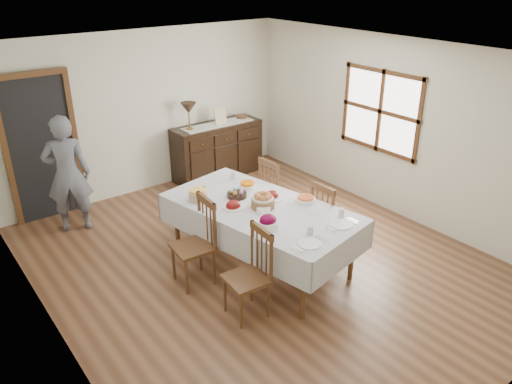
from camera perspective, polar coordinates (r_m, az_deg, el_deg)
ground at (r=6.49m, az=0.54°, el=-7.93°), size 6.00×6.00×0.00m
room_shell at (r=6.01m, az=-2.98°, el=6.66°), size 5.02×6.02×2.65m
dining_table at (r=6.06m, az=0.52°, el=-2.48°), size 1.66×2.60×0.83m
chair_left_near at (r=5.36m, az=-0.62°, el=-9.21°), size 0.46×0.46×1.02m
chair_left_far at (r=5.90m, az=-6.78°, el=-5.61°), size 0.48×0.48×1.07m
chair_right_near at (r=6.47m, az=8.31°, el=-3.04°), size 0.43×0.43×1.03m
chair_right_far at (r=7.06m, az=2.32°, el=-0.13°), size 0.45×0.45×1.06m
sideboard at (r=8.87m, az=-4.45°, el=4.79°), size 1.60×0.58×0.96m
person at (r=7.34m, az=-20.80°, el=2.31°), size 0.66×0.54×1.81m
bread_basket at (r=5.97m, az=0.80°, el=-1.03°), size 0.29×0.29×0.19m
egg_basket at (r=6.25m, az=-2.20°, el=-0.26°), size 0.25×0.25×0.11m
ham_platter_a at (r=5.98m, az=-2.61°, el=-1.56°), size 0.26×0.26×0.11m
ham_platter_b at (r=6.23m, az=1.81°, el=-0.43°), size 0.30×0.30×0.11m
beet_bowl at (r=5.52m, az=1.37°, el=-3.49°), size 0.24×0.24×0.16m
carrot_bowl at (r=6.49m, az=-0.99°, el=0.77°), size 0.20×0.20×0.09m
pineapple_bowl at (r=6.19m, az=-6.64°, el=-0.35°), size 0.23×0.23×0.14m
casserole_dish at (r=6.16m, az=5.68°, el=-0.82°), size 0.25×0.25×0.07m
butter_dish at (r=5.86m, az=0.87°, el=-2.09°), size 0.15×0.11×0.07m
setting_left at (r=5.33m, az=6.12°, el=-5.37°), size 0.44×0.31×0.10m
setting_right at (r=5.74m, az=9.69°, el=-3.24°), size 0.44×0.31×0.10m
glass_far_a at (r=6.40m, az=-5.89°, el=0.42°), size 0.07×0.07×0.11m
glass_far_b at (r=6.77m, az=-2.62°, el=1.90°), size 0.06×0.06×0.10m
runner at (r=8.69m, az=-4.39°, el=7.71°), size 1.30×0.35×0.01m
table_lamp at (r=8.37m, az=-7.72°, el=9.40°), size 0.26×0.26×0.46m
picture_frame at (r=8.69m, az=-4.09°, el=8.65°), size 0.22×0.08×0.28m
deco_bowl at (r=9.04m, az=-1.64°, el=8.61°), size 0.20×0.20×0.06m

